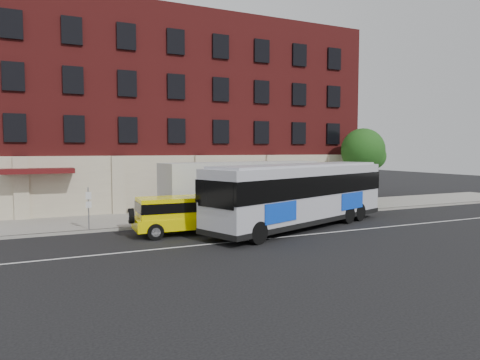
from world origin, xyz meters
name	(u,v)px	position (x,y,z in m)	size (l,w,h in m)	color
ground	(278,240)	(0.00, 0.00, 0.00)	(120.00, 120.00, 0.00)	black
sidewalk	(214,214)	(0.00, 9.00, 0.07)	(60.00, 6.00, 0.15)	gray
kerb	(231,221)	(0.00, 6.00, 0.07)	(60.00, 0.25, 0.15)	gray
lane_line	(273,238)	(0.00, 0.50, 0.01)	(60.00, 0.12, 0.01)	silver
building	(180,114)	(-0.01, 16.92, 7.58)	(30.00, 12.10, 15.00)	maroon
sign_pole	(89,206)	(-8.50, 6.15, 1.45)	(0.30, 0.20, 2.50)	gray
street_tree	(363,152)	(13.54, 9.48, 4.41)	(3.60, 3.60, 6.20)	#3B2C1D
city_bus	(301,193)	(3.01, 2.55, 2.06)	(13.76, 7.56, 3.73)	#B0B0BA
yellow_suv	(177,213)	(-4.25, 3.51, 1.17)	(5.37, 2.48, 2.04)	#FFEC00
shipping_container	(243,190)	(1.39, 7.15, 1.86)	(11.48, 3.92, 3.76)	black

